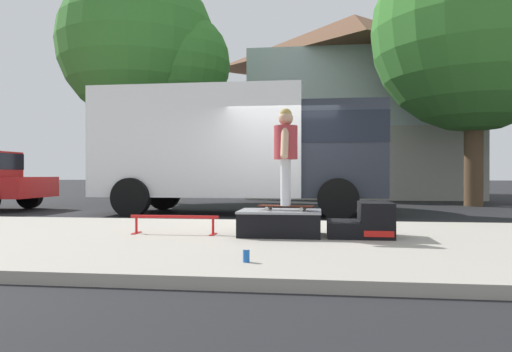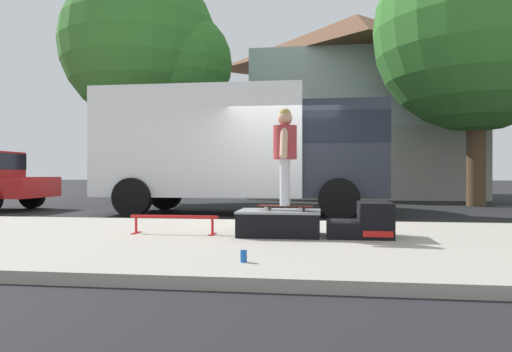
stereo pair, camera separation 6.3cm
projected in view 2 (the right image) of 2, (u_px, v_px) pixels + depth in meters
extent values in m
plane|color=black|center=(279.00, 224.00, 9.42)|extent=(140.00, 140.00, 0.00)
cube|color=#A8A093|center=(260.00, 242.00, 6.44)|extent=(50.00, 5.00, 0.12)
cube|color=black|center=(279.00, 223.00, 6.68)|extent=(1.13, 0.80, 0.35)
cube|color=gray|center=(279.00, 211.00, 6.68)|extent=(1.15, 0.82, 0.03)
cube|color=black|center=(343.00, 229.00, 6.56)|extent=(0.44, 0.73, 0.22)
cube|color=black|center=(375.00, 220.00, 6.50)|extent=(0.44, 0.73, 0.48)
cube|color=red|center=(378.00, 234.00, 6.13)|extent=(0.39, 0.01, 0.08)
cylinder|color=red|center=(174.00, 217.00, 6.84)|extent=(1.30, 0.04, 0.04)
cylinder|color=red|center=(136.00, 225.00, 6.92)|extent=(0.04, 0.04, 0.25)
cube|color=red|center=(136.00, 233.00, 6.92)|extent=(0.06, 0.28, 0.01)
cylinder|color=red|center=(212.00, 226.00, 6.77)|extent=(0.04, 0.04, 0.25)
cube|color=red|center=(212.00, 234.00, 6.77)|extent=(0.06, 0.28, 0.01)
cube|color=#4C1E14|center=(285.00, 206.00, 6.66)|extent=(0.80, 0.35, 0.02)
cylinder|color=silver|center=(304.00, 208.00, 6.66)|extent=(0.06, 0.04, 0.05)
cylinder|color=silver|center=(301.00, 209.00, 6.49)|extent=(0.06, 0.04, 0.05)
cylinder|color=silver|center=(270.00, 208.00, 6.83)|extent=(0.06, 0.04, 0.05)
cylinder|color=silver|center=(266.00, 208.00, 6.66)|extent=(0.06, 0.04, 0.05)
cylinder|color=silver|center=(285.00, 182.00, 6.74)|extent=(0.13, 0.13, 0.65)
cylinder|color=silver|center=(285.00, 182.00, 6.58)|extent=(0.13, 0.13, 0.65)
cylinder|color=#A53338|center=(285.00, 143.00, 6.66)|extent=(0.33, 0.33, 0.47)
cylinder|color=tan|center=(286.00, 144.00, 6.86)|extent=(0.10, 0.29, 0.45)
cylinder|color=tan|center=(284.00, 142.00, 6.45)|extent=(0.10, 0.29, 0.45)
sphere|color=tan|center=(285.00, 118.00, 6.66)|extent=(0.21, 0.21, 0.21)
sphere|color=tan|center=(285.00, 114.00, 6.66)|extent=(0.17, 0.17, 0.17)
cylinder|color=#1959B2|center=(244.00, 256.00, 4.64)|extent=(0.07, 0.07, 0.12)
cylinder|color=silver|center=(244.00, 249.00, 4.64)|extent=(0.06, 0.06, 0.00)
cube|color=white|center=(204.00, 144.00, 11.88)|extent=(5.00, 2.35, 2.60)
cube|color=#282D38|center=(344.00, 151.00, 11.40)|extent=(1.90, 2.16, 2.20)
cube|color=black|center=(344.00, 131.00, 11.40)|extent=(1.92, 2.19, 0.70)
cylinder|color=black|center=(336.00, 194.00, 12.59)|extent=(0.90, 0.28, 0.90)
cylinder|color=black|center=(339.00, 199.00, 10.27)|extent=(0.90, 0.28, 0.90)
cylinder|color=black|center=(166.00, 193.00, 13.24)|extent=(0.90, 0.28, 0.90)
cylinder|color=black|center=(132.00, 197.00, 10.91)|extent=(0.90, 0.28, 0.90)
cube|color=red|center=(24.00, 187.00, 12.76)|extent=(1.10, 1.85, 0.55)
cylinder|color=black|center=(32.00, 196.00, 13.72)|extent=(0.72, 0.24, 0.72)
cylinder|color=brown|center=(476.00, 151.00, 14.58)|extent=(0.56, 0.56, 3.38)
sphere|color=#387A2D|center=(476.00, 30.00, 14.57)|extent=(6.23, 6.23, 6.23)
cylinder|color=brown|center=(140.00, 149.00, 16.62)|extent=(0.56, 0.56, 3.74)
sphere|color=#387A2D|center=(140.00, 45.00, 16.61)|extent=(5.44, 5.44, 5.44)
sphere|color=#387A2D|center=(181.00, 63.00, 16.41)|extent=(3.54, 3.54, 3.54)
cube|color=silver|center=(357.00, 131.00, 21.95)|extent=(9.00, 7.50, 6.00)
cube|color=#B2ADA3|center=(365.00, 163.00, 17.99)|extent=(9.00, 0.50, 2.80)
pyramid|color=brown|center=(357.00, 40.00, 21.93)|extent=(9.54, 7.95, 2.40)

